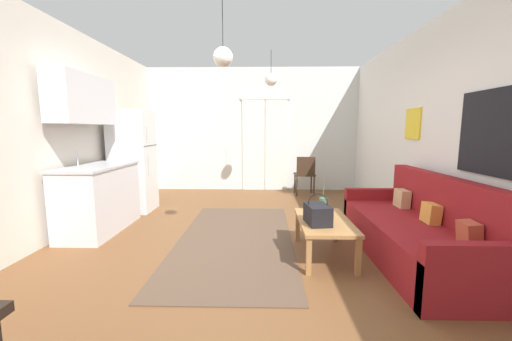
% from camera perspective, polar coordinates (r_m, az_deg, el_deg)
% --- Properties ---
extents(ground_plane, '(5.32, 7.78, 0.10)m').
position_cam_1_polar(ground_plane, '(3.59, -2.64, -15.75)').
color(ground_plane, brown).
extents(wall_back, '(4.92, 0.13, 2.76)m').
position_cam_1_polar(wall_back, '(6.93, -0.53, 7.64)').
color(wall_back, silver).
rests_on(wall_back, ground_plane).
extents(wall_right, '(0.12, 7.38, 2.76)m').
position_cam_1_polar(wall_right, '(3.94, 35.09, 6.31)').
color(wall_right, white).
rests_on(wall_right, ground_plane).
extents(wall_left, '(0.12, 7.38, 2.76)m').
position_cam_1_polar(wall_left, '(4.22, -37.74, 6.11)').
color(wall_left, silver).
rests_on(wall_left, ground_plane).
extents(area_rug, '(1.42, 2.95, 0.01)m').
position_cam_1_polar(area_rug, '(3.91, -3.93, -12.86)').
color(area_rug, brown).
rests_on(area_rug, ground_plane).
extents(couch, '(0.83, 2.14, 0.90)m').
position_cam_1_polar(couch, '(3.71, 28.39, -10.51)').
color(couch, maroon).
rests_on(couch, ground_plane).
extents(coffee_table, '(0.55, 0.99, 0.41)m').
position_cam_1_polar(coffee_table, '(3.42, 12.82, -9.93)').
color(coffee_table, '#A87542').
rests_on(coffee_table, ground_plane).
extents(bamboo_vase, '(0.09, 0.09, 0.42)m').
position_cam_1_polar(bamboo_vase, '(3.55, 12.58, -6.68)').
color(bamboo_vase, '#47704C').
rests_on(bamboo_vase, coffee_table).
extents(handbag, '(0.26, 0.35, 0.32)m').
position_cam_1_polar(handbag, '(3.23, 11.62, -8.08)').
color(handbag, black).
rests_on(handbag, coffee_table).
extents(refrigerator, '(0.64, 0.61, 1.70)m').
position_cam_1_polar(refrigerator, '(5.50, -22.28, 1.65)').
color(refrigerator, white).
rests_on(refrigerator, ground_plane).
extents(kitchen_counter, '(0.61, 1.27, 2.09)m').
position_cam_1_polar(kitchen_counter, '(4.60, -28.21, -0.51)').
color(kitchen_counter, silver).
rests_on(kitchen_counter, ground_plane).
extents(accent_chair, '(0.42, 0.40, 0.83)m').
position_cam_1_polar(accent_chair, '(6.42, 9.26, -0.47)').
color(accent_chair, '#382619').
rests_on(accent_chair, ground_plane).
extents(pendant_lamp_near, '(0.20, 0.20, 0.73)m').
position_cam_1_polar(pendant_lamp_near, '(3.33, -6.27, 20.65)').
color(pendant_lamp_near, black).
extents(pendant_lamp_far, '(0.22, 0.22, 0.61)m').
position_cam_1_polar(pendant_lamp_far, '(5.51, 2.86, 16.84)').
color(pendant_lamp_far, black).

